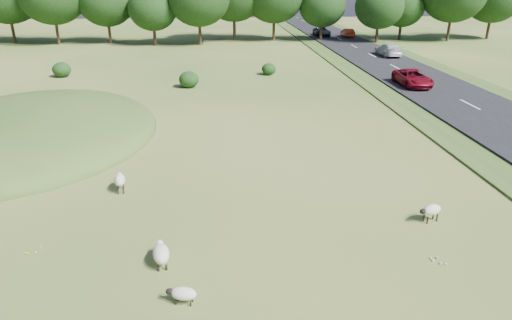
{
  "coord_description": "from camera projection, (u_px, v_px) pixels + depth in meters",
  "views": [
    {
      "loc": [
        0.13,
        -17.34,
        9.69
      ],
      "look_at": [
        2.0,
        4.0,
        1.0
      ],
      "focal_mm": 32.0,
      "sensor_mm": 36.0,
      "label": 1
    }
  ],
  "objects": [
    {
      "name": "mound",
      "position": [
        32.0,
        135.0,
        29.75
      ],
      "size": [
        16.0,
        20.0,
        4.0
      ],
      "primitive_type": "ellipsoid",
      "color": "#33561E",
      "rests_on": "ground"
    },
    {
      "name": "sheep_1",
      "position": [
        431.0,
        210.0,
        19.14
      ],
      "size": [
        1.12,
        0.73,
        0.78
      ],
      "rotation": [
        0.0,
        0.0,
        3.46
      ],
      "color": "beige",
      "rests_on": "ground"
    },
    {
      "name": "road",
      "position": [
        402.0,
        71.0,
        48.9
      ],
      "size": [
        8.0,
        150.0,
        0.25
      ],
      "primitive_type": "cube",
      "color": "black",
      "rests_on": "ground"
    },
    {
      "name": "car_2",
      "position": [
        388.0,
        49.0,
        57.49
      ],
      "size": [
        2.15,
        5.29,
        1.54
      ],
      "primitive_type": "imported",
      "rotation": [
        0.0,
        0.0,
        3.14
      ],
      "color": "white",
      "rests_on": "road"
    },
    {
      "name": "car_6",
      "position": [
        413.0,
        78.0,
        41.82
      ],
      "size": [
        2.36,
        5.12,
        1.42
      ],
      "primitive_type": "imported",
      "color": "maroon",
      "rests_on": "road"
    },
    {
      "name": "sheep_2",
      "position": [
        183.0,
        294.0,
        14.39
      ],
      "size": [
        1.05,
        0.62,
        0.58
      ],
      "rotation": [
        0.0,
        0.0,
        2.91
      ],
      "color": "beige",
      "rests_on": "ground"
    },
    {
      "name": "car_1",
      "position": [
        309.0,
        17.0,
        104.89
      ],
      "size": [
        1.8,
        4.43,
        1.29
      ],
      "primitive_type": "imported",
      "rotation": [
        0.0,
        0.0,
        3.14
      ],
      "color": "#B4B6BC",
      "rests_on": "road"
    },
    {
      "name": "shrubs",
      "position": [
        154.0,
        73.0,
        45.07
      ],
      "size": [
        22.89,
        7.74,
        1.5
      ],
      "color": "black",
      "rests_on": "ground"
    },
    {
      "name": "ground",
      "position": [
        216.0,
        100.0,
        38.1
      ],
      "size": [
        160.0,
        160.0,
        0.0
      ],
      "primitive_type": "plane",
      "color": "#365A1C",
      "rests_on": "ground"
    },
    {
      "name": "car_3",
      "position": [
        348.0,
        33.0,
        74.95
      ],
      "size": [
        1.43,
        4.09,
        1.35
      ],
      "primitive_type": "imported",
      "rotation": [
        0.0,
        0.0,
        3.14
      ],
      "color": "maroon",
      "rests_on": "road"
    },
    {
      "name": "car_0",
      "position": [
        322.0,
        31.0,
        76.81
      ],
      "size": [
        2.29,
        4.96,
        1.38
      ],
      "primitive_type": "imported",
      "color": "black",
      "rests_on": "road"
    },
    {
      "name": "sheep_3",
      "position": [
        161.0,
        253.0,
        16.27
      ],
      "size": [
        0.76,
        1.38,
        0.77
      ],
      "rotation": [
        0.0,
        0.0,
        1.74
      ],
      "color": "beige",
      "rests_on": "ground"
    },
    {
      "name": "sheep_0",
      "position": [
        120.0,
        180.0,
        21.84
      ],
      "size": [
        0.69,
        1.22,
        0.85
      ],
      "rotation": [
        0.0,
        0.0,
        1.76
      ],
      "color": "beige",
      "rests_on": "ground"
    }
  ]
}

